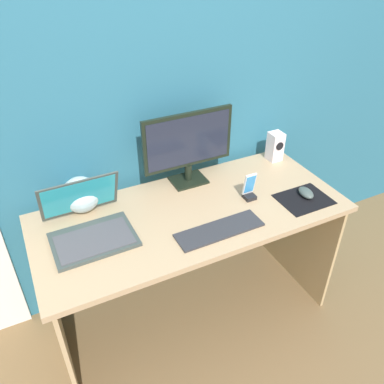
{
  "coord_description": "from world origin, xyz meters",
  "views": [
    {
      "loc": [
        -0.65,
        -1.33,
        1.86
      ],
      "look_at": [
        -0.01,
        -0.02,
        0.85
      ],
      "focal_mm": 36.93,
      "sensor_mm": 36.0,
      "label": 1
    }
  ],
  "objects_px": {
    "mouse": "(306,193)",
    "speaker_right": "(275,146)",
    "keyboard_external": "(219,230)",
    "monitor": "(188,145)",
    "phone_in_dock": "(249,190)",
    "laptop": "(89,225)",
    "fishbowl": "(81,195)"
  },
  "relations": [
    {
      "from": "speaker_right",
      "to": "mouse",
      "type": "distance_m",
      "value": 0.39
    },
    {
      "from": "monitor",
      "to": "phone_in_dock",
      "type": "distance_m",
      "value": 0.37
    },
    {
      "from": "monitor",
      "to": "phone_in_dock",
      "type": "height_order",
      "value": "monitor"
    },
    {
      "from": "laptop",
      "to": "fishbowl",
      "type": "relative_size",
      "value": 2.04
    },
    {
      "from": "monitor",
      "to": "fishbowl",
      "type": "xyz_separation_m",
      "value": [
        -0.55,
        0.0,
        -0.13
      ]
    },
    {
      "from": "speaker_right",
      "to": "keyboard_external",
      "type": "distance_m",
      "value": 0.73
    },
    {
      "from": "monitor",
      "to": "mouse",
      "type": "bearing_deg",
      "value": -39.37
    },
    {
      "from": "speaker_right",
      "to": "phone_in_dock",
      "type": "relative_size",
      "value": 1.19
    },
    {
      "from": "keyboard_external",
      "to": "mouse",
      "type": "relative_size",
      "value": 4.01
    },
    {
      "from": "keyboard_external",
      "to": "phone_in_dock",
      "type": "height_order",
      "value": "phone_in_dock"
    },
    {
      "from": "monitor",
      "to": "keyboard_external",
      "type": "relative_size",
      "value": 1.18
    },
    {
      "from": "mouse",
      "to": "speaker_right",
      "type": "bearing_deg",
      "value": 86.82
    },
    {
      "from": "phone_in_dock",
      "to": "laptop",
      "type": "bearing_deg",
      "value": 174.13
    },
    {
      "from": "keyboard_external",
      "to": "monitor",
      "type": "bearing_deg",
      "value": 82.47
    },
    {
      "from": "monitor",
      "to": "laptop",
      "type": "relative_size",
      "value": 1.34
    },
    {
      "from": "laptop",
      "to": "fishbowl",
      "type": "xyz_separation_m",
      "value": [
        0.02,
        0.19,
        0.03
      ]
    },
    {
      "from": "speaker_right",
      "to": "laptop",
      "type": "xyz_separation_m",
      "value": [
        -1.11,
        -0.18,
        -0.03
      ]
    },
    {
      "from": "keyboard_external",
      "to": "speaker_right",
      "type": "bearing_deg",
      "value": 34.54
    },
    {
      "from": "laptop",
      "to": "phone_in_dock",
      "type": "bearing_deg",
      "value": -5.87
    },
    {
      "from": "laptop",
      "to": "mouse",
      "type": "xyz_separation_m",
      "value": [
        1.03,
        -0.19,
        -0.03
      ]
    },
    {
      "from": "mouse",
      "to": "keyboard_external",
      "type": "bearing_deg",
      "value": -167.04
    },
    {
      "from": "fishbowl",
      "to": "mouse",
      "type": "distance_m",
      "value": 1.09
    },
    {
      "from": "keyboard_external",
      "to": "mouse",
      "type": "bearing_deg",
      "value": 4.07
    },
    {
      "from": "keyboard_external",
      "to": "phone_in_dock",
      "type": "xyz_separation_m",
      "value": [
        0.25,
        0.16,
        0.04
      ]
    },
    {
      "from": "laptop",
      "to": "speaker_right",
      "type": "bearing_deg",
      "value": 9.28
    },
    {
      "from": "laptop",
      "to": "phone_in_dock",
      "type": "xyz_separation_m",
      "value": [
        0.77,
        -0.08,
        0.0
      ]
    },
    {
      "from": "phone_in_dock",
      "to": "mouse",
      "type": "bearing_deg",
      "value": -23.46
    },
    {
      "from": "fishbowl",
      "to": "mouse",
      "type": "height_order",
      "value": "fishbowl"
    },
    {
      "from": "keyboard_external",
      "to": "phone_in_dock",
      "type": "bearing_deg",
      "value": 30.93
    },
    {
      "from": "monitor",
      "to": "speaker_right",
      "type": "bearing_deg",
      "value": -0.72
    },
    {
      "from": "monitor",
      "to": "keyboard_external",
      "type": "height_order",
      "value": "monitor"
    },
    {
      "from": "fishbowl",
      "to": "phone_in_dock",
      "type": "xyz_separation_m",
      "value": [
        0.76,
        -0.27,
        -0.03
      ]
    }
  ]
}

